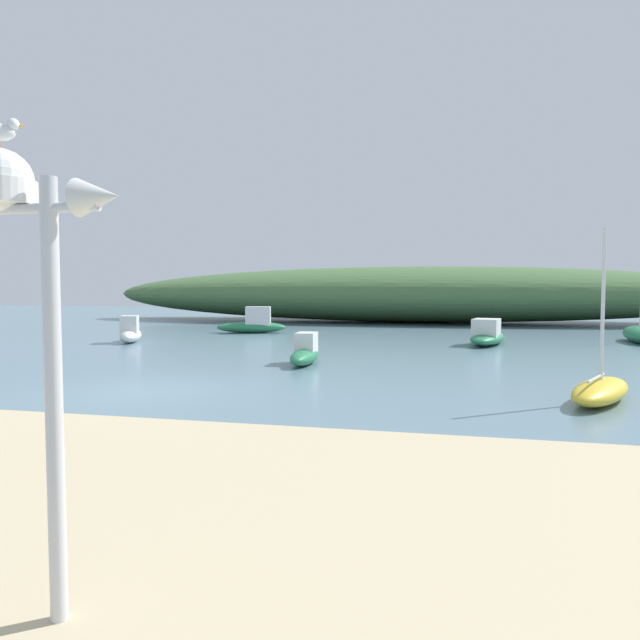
{
  "coord_description": "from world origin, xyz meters",
  "views": [
    {
      "loc": [
        7.13,
        -12.64,
        2.54
      ],
      "look_at": [
        2.7,
        6.67,
        1.44
      ],
      "focal_mm": 31.66,
      "sensor_mm": 36.0,
      "label": 1
    }
  ],
  "objects_px": {
    "motorboat_off_point": "(254,324)",
    "sailboat_far_right": "(640,334)",
    "motorboat_centre_water": "(130,332)",
    "mast_structure": "(24,237)",
    "sailboat_by_sandbar": "(601,390)",
    "seagull_on_radar": "(1,130)",
    "motorboat_near_shore": "(305,353)",
    "motorboat_east_reach": "(487,335)"
  },
  "relations": [
    {
      "from": "seagull_on_radar",
      "to": "motorboat_near_shore",
      "type": "height_order",
      "value": "seagull_on_radar"
    },
    {
      "from": "motorboat_near_shore",
      "to": "sailboat_far_right",
      "type": "relative_size",
      "value": 0.66
    },
    {
      "from": "mast_structure",
      "to": "motorboat_centre_water",
      "type": "xyz_separation_m",
      "value": [
        -11.86,
        20.59,
        -2.43
      ]
    },
    {
      "from": "motorboat_off_point",
      "to": "motorboat_centre_water",
      "type": "bearing_deg",
      "value": -119.43
    },
    {
      "from": "mast_structure",
      "to": "seagull_on_radar",
      "type": "distance_m",
      "value": 0.75
    },
    {
      "from": "sailboat_by_sandbar",
      "to": "motorboat_off_point",
      "type": "bearing_deg",
      "value": 129.89
    },
    {
      "from": "seagull_on_radar",
      "to": "motorboat_off_point",
      "type": "bearing_deg",
      "value": 106.18
    },
    {
      "from": "seagull_on_radar",
      "to": "sailboat_by_sandbar",
      "type": "height_order",
      "value": "sailboat_by_sandbar"
    },
    {
      "from": "seagull_on_radar",
      "to": "motorboat_near_shore",
      "type": "relative_size",
      "value": 0.1
    },
    {
      "from": "seagull_on_radar",
      "to": "sailboat_by_sandbar",
      "type": "xyz_separation_m",
      "value": [
        6.36,
        10.19,
        -3.35
      ]
    },
    {
      "from": "motorboat_centre_water",
      "to": "motorboat_off_point",
      "type": "relative_size",
      "value": 0.77
    },
    {
      "from": "mast_structure",
      "to": "motorboat_centre_water",
      "type": "height_order",
      "value": "mast_structure"
    },
    {
      "from": "motorboat_centre_water",
      "to": "sailboat_far_right",
      "type": "distance_m",
      "value": 24.12
    },
    {
      "from": "motorboat_near_shore",
      "to": "sailboat_far_right",
      "type": "distance_m",
      "value": 17.4
    },
    {
      "from": "sailboat_by_sandbar",
      "to": "motorboat_near_shore",
      "type": "bearing_deg",
      "value": 149.58
    },
    {
      "from": "motorboat_off_point",
      "to": "sailboat_far_right",
      "type": "relative_size",
      "value": 0.98
    },
    {
      "from": "mast_structure",
      "to": "motorboat_east_reach",
      "type": "distance_m",
      "value": 23.73
    },
    {
      "from": "mast_structure",
      "to": "sailboat_far_right",
      "type": "distance_m",
      "value": 28.49
    },
    {
      "from": "motorboat_centre_water",
      "to": "motorboat_east_reach",
      "type": "distance_m",
      "value": 16.63
    },
    {
      "from": "sailboat_far_right",
      "to": "motorboat_near_shore",
      "type": "bearing_deg",
      "value": -141.0
    },
    {
      "from": "motorboat_centre_water",
      "to": "mast_structure",
      "type": "bearing_deg",
      "value": -60.06
    },
    {
      "from": "motorboat_near_shore",
      "to": "seagull_on_radar",
      "type": "bearing_deg",
      "value": -83.61
    },
    {
      "from": "motorboat_near_shore",
      "to": "sailboat_by_sandbar",
      "type": "bearing_deg",
      "value": -30.42
    },
    {
      "from": "sailboat_far_right",
      "to": "sailboat_by_sandbar",
      "type": "distance_m",
      "value": 16.6
    },
    {
      "from": "motorboat_off_point",
      "to": "sailboat_by_sandbar",
      "type": "distance_m",
      "value": 22.26
    },
    {
      "from": "motorboat_near_shore",
      "to": "motorboat_off_point",
      "type": "bearing_deg",
      "value": 116.79
    },
    {
      "from": "motorboat_east_reach",
      "to": "sailboat_far_right",
      "type": "relative_size",
      "value": 1.07
    },
    {
      "from": "motorboat_near_shore",
      "to": "sailboat_far_right",
      "type": "xyz_separation_m",
      "value": [
        13.52,
        10.95,
        0.02
      ]
    },
    {
      "from": "mast_structure",
      "to": "motorboat_east_reach",
      "type": "height_order",
      "value": "mast_structure"
    },
    {
      "from": "seagull_on_radar",
      "to": "motorboat_off_point",
      "type": "distance_m",
      "value": 28.57
    },
    {
      "from": "seagull_on_radar",
      "to": "motorboat_east_reach",
      "type": "bearing_deg",
      "value": 78.43
    },
    {
      "from": "motorboat_centre_water",
      "to": "sailboat_by_sandbar",
      "type": "height_order",
      "value": "sailboat_by_sandbar"
    },
    {
      "from": "sailboat_by_sandbar",
      "to": "mast_structure",
      "type": "bearing_deg",
      "value": -121.26
    },
    {
      "from": "sailboat_far_right",
      "to": "mast_structure",
      "type": "bearing_deg",
      "value": -114.3
    },
    {
      "from": "seagull_on_radar",
      "to": "motorboat_centre_water",
      "type": "distance_m",
      "value": 23.88
    },
    {
      "from": "motorboat_east_reach",
      "to": "seagull_on_radar",
      "type": "bearing_deg",
      "value": -101.57
    },
    {
      "from": "seagull_on_radar",
      "to": "motorboat_near_shore",
      "type": "xyz_separation_m",
      "value": [
        -1.67,
        14.91,
        -3.25
      ]
    },
    {
      "from": "motorboat_east_reach",
      "to": "sailboat_far_right",
      "type": "bearing_deg",
      "value": 20.84
    },
    {
      "from": "motorboat_east_reach",
      "to": "motorboat_near_shore",
      "type": "bearing_deg",
      "value": -127.87
    },
    {
      "from": "seagull_on_radar",
      "to": "motorboat_east_reach",
      "type": "height_order",
      "value": "seagull_on_radar"
    },
    {
      "from": "mast_structure",
      "to": "seagull_on_radar",
      "type": "height_order",
      "value": "seagull_on_radar"
    },
    {
      "from": "motorboat_centre_water",
      "to": "sailboat_far_right",
      "type": "relative_size",
      "value": 0.75
    }
  ]
}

